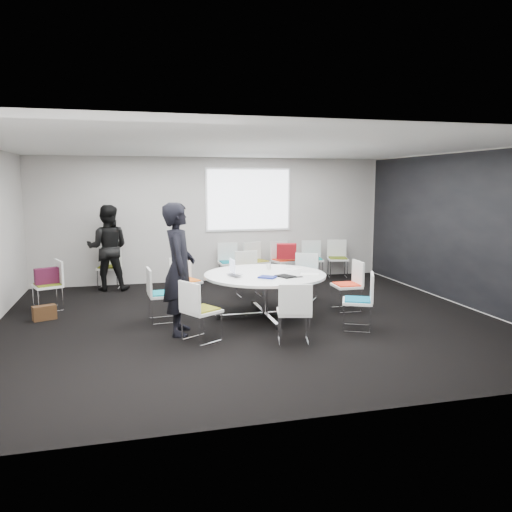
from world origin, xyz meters
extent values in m
cube|color=black|center=(0.00, 0.00, -0.02)|extent=(8.00, 7.00, 0.04)
cube|color=white|center=(0.00, 0.00, 2.82)|extent=(8.00, 7.00, 0.04)
cube|color=#ABA6A1|center=(0.00, 3.52, 1.40)|extent=(8.00, 0.04, 2.80)
cube|color=#ABA6A1|center=(0.00, -3.52, 1.40)|extent=(8.00, 0.04, 2.80)
cube|color=#ABA6A1|center=(4.02, 0.00, 1.40)|extent=(0.04, 7.00, 2.80)
cube|color=black|center=(3.99, 0.00, 1.40)|extent=(0.01, 6.94, 2.74)
cube|color=silver|center=(0.30, 0.17, 0.04)|extent=(0.90, 0.90, 0.08)
cylinder|color=silver|center=(0.30, 0.17, 0.36)|extent=(0.10, 0.10, 0.65)
cylinder|color=white|center=(0.30, 0.17, 0.71)|extent=(2.03, 2.03, 0.04)
cube|color=white|center=(0.80, 3.46, 1.85)|extent=(1.90, 0.03, 1.35)
cube|color=silver|center=(1.79, 0.20, 0.21)|extent=(0.43, 0.43, 0.42)
cube|color=white|center=(1.79, 0.20, 0.44)|extent=(0.45, 0.47, 0.04)
cube|color=red|center=(1.79, 0.20, 0.47)|extent=(0.39, 0.41, 0.03)
cube|color=white|center=(2.00, 0.19, 0.67)|extent=(0.05, 0.46, 0.42)
cube|color=silver|center=(1.33, 1.14, 0.21)|extent=(0.59, 0.59, 0.42)
cube|color=white|center=(1.33, 1.14, 0.44)|extent=(0.63, 0.62, 0.04)
cube|color=#0A657A|center=(1.33, 1.14, 0.47)|extent=(0.55, 0.54, 0.03)
cube|color=white|center=(1.45, 1.31, 0.67)|extent=(0.40, 0.29, 0.42)
cube|color=silver|center=(0.38, 1.69, 0.21)|extent=(0.44, 0.44, 0.42)
cube|color=white|center=(0.38, 1.69, 0.44)|extent=(0.48, 0.46, 0.04)
cube|color=#6C6516|center=(0.38, 1.69, 0.47)|extent=(0.42, 0.40, 0.03)
cube|color=white|center=(0.37, 1.90, 0.67)|extent=(0.46, 0.06, 0.42)
cube|color=silver|center=(-0.90, 1.23, 0.21)|extent=(0.55, 0.55, 0.42)
cube|color=white|center=(-0.90, 1.23, 0.44)|extent=(0.60, 0.59, 0.04)
cube|color=#DB5D14|center=(-0.90, 1.23, 0.47)|extent=(0.52, 0.51, 0.03)
cube|color=white|center=(-0.99, 1.42, 0.67)|extent=(0.44, 0.22, 0.42)
cube|color=silver|center=(-1.39, 0.28, 0.21)|extent=(0.45, 0.45, 0.42)
cube|color=white|center=(-1.39, 0.28, 0.44)|extent=(0.48, 0.50, 0.04)
cube|color=#0C7480|center=(-1.39, 0.28, 0.47)|extent=(0.41, 0.43, 0.03)
cube|color=white|center=(-1.60, 0.26, 0.67)|extent=(0.08, 0.46, 0.42)
cube|color=silver|center=(-0.92, -0.89, 0.21)|extent=(0.58, 0.58, 0.42)
cube|color=white|center=(-0.92, -0.89, 0.44)|extent=(0.61, 0.62, 0.04)
cube|color=olive|center=(-0.92, -0.89, 0.47)|extent=(0.53, 0.54, 0.03)
cube|color=white|center=(-1.10, -1.00, 0.67)|extent=(0.27, 0.41, 0.42)
cube|color=silver|center=(0.32, -1.28, 0.21)|extent=(0.51, 0.51, 0.42)
cube|color=white|center=(0.32, -1.28, 0.44)|extent=(0.55, 0.53, 0.04)
cube|color=#D34213|center=(0.32, -1.28, 0.47)|extent=(0.48, 0.46, 0.03)
cube|color=white|center=(0.27, -1.49, 0.67)|extent=(0.46, 0.14, 0.42)
cube|color=silver|center=(1.47, -0.91, 0.21)|extent=(0.56, 0.56, 0.42)
cube|color=white|center=(1.47, -0.91, 0.44)|extent=(0.59, 0.60, 0.04)
cube|color=#095A7D|center=(1.47, -0.91, 0.47)|extent=(0.51, 0.52, 0.03)
cube|color=white|center=(1.66, -1.00, 0.67)|extent=(0.23, 0.43, 0.42)
cube|color=silver|center=(0.28, 3.15, 0.21)|extent=(0.43, 0.43, 0.42)
cube|color=white|center=(0.28, 3.15, 0.44)|extent=(0.47, 0.45, 0.04)
cube|color=#086675|center=(0.28, 3.15, 0.47)|extent=(0.41, 0.39, 0.03)
cube|color=white|center=(0.28, 3.36, 0.67)|extent=(0.46, 0.05, 0.42)
cube|color=silver|center=(0.92, 3.14, 0.21)|extent=(0.54, 0.54, 0.42)
cube|color=white|center=(0.92, 3.14, 0.44)|extent=(0.58, 0.57, 0.04)
cube|color=olive|center=(0.92, 3.14, 0.47)|extent=(0.50, 0.49, 0.03)
cube|color=white|center=(0.85, 3.33, 0.67)|extent=(0.45, 0.19, 0.42)
cube|color=silver|center=(1.55, 3.13, 0.21)|extent=(0.51, 0.51, 0.42)
cube|color=white|center=(1.55, 3.13, 0.44)|extent=(0.56, 0.54, 0.04)
cube|color=red|center=(1.55, 3.13, 0.47)|extent=(0.48, 0.47, 0.03)
cube|color=white|center=(1.49, 3.34, 0.67)|extent=(0.45, 0.15, 0.42)
cube|color=silver|center=(2.26, 3.13, 0.21)|extent=(0.49, 0.49, 0.42)
cube|color=white|center=(2.26, 3.13, 0.44)|extent=(0.53, 0.52, 0.04)
cube|color=#0A887F|center=(2.26, 3.13, 0.47)|extent=(0.46, 0.45, 0.03)
cube|color=white|center=(2.30, 3.34, 0.67)|extent=(0.46, 0.12, 0.42)
cube|color=silver|center=(2.88, 3.10, 0.21)|extent=(0.51, 0.51, 0.42)
cube|color=white|center=(2.88, 3.10, 0.44)|extent=(0.55, 0.54, 0.04)
cube|color=#5A6917|center=(2.88, 3.10, 0.47)|extent=(0.48, 0.47, 0.03)
cube|color=white|center=(2.94, 3.31, 0.67)|extent=(0.45, 0.15, 0.42)
cube|color=silver|center=(-3.31, 1.48, 0.21)|extent=(0.55, 0.55, 0.42)
cube|color=white|center=(-3.31, 1.48, 0.44)|extent=(0.58, 0.59, 0.04)
cube|color=#5E6915|center=(-3.31, 1.48, 0.47)|extent=(0.50, 0.51, 0.03)
cube|color=white|center=(-3.11, 1.56, 0.67)|extent=(0.20, 0.44, 0.42)
cube|color=silver|center=(-2.33, 3.15, 0.21)|extent=(0.49, 0.49, 0.42)
cube|color=white|center=(-2.33, 3.15, 0.44)|extent=(0.53, 0.51, 0.04)
cube|color=olive|center=(-2.33, 3.15, 0.47)|extent=(0.46, 0.44, 0.03)
cube|color=white|center=(-2.29, 3.36, 0.67)|extent=(0.46, 0.12, 0.42)
imported|color=black|center=(-1.18, -0.44, 0.98)|extent=(0.57, 0.77, 1.95)
imported|color=black|center=(-2.33, 3.00, 0.89)|extent=(0.95, 0.78, 1.79)
imported|color=#333338|center=(-0.21, 0.08, 0.74)|extent=(0.30, 0.36, 0.02)
cube|color=silver|center=(-0.23, 0.33, 0.86)|extent=(0.04, 0.30, 0.22)
cube|color=black|center=(0.55, -0.18, 0.74)|extent=(0.33, 0.37, 0.02)
cube|color=navy|center=(0.24, -0.20, 0.74)|extent=(0.33, 0.32, 0.03)
cube|color=silver|center=(0.89, 0.49, 0.73)|extent=(0.37, 0.34, 0.00)
cube|color=white|center=(1.01, -0.05, 0.73)|extent=(0.36, 0.31, 0.00)
cylinder|color=white|center=(0.48, 0.60, 0.78)|extent=(0.08, 0.08, 0.09)
cube|color=black|center=(0.74, -0.26, 0.73)|extent=(0.15, 0.09, 0.01)
cube|color=#4C142C|center=(-3.31, 1.48, 0.62)|extent=(0.42, 0.28, 0.28)
cube|color=#432815|center=(-3.28, 0.84, 0.12)|extent=(0.39, 0.28, 0.24)
cube|color=#AC151D|center=(1.55, 2.92, 0.70)|extent=(0.47, 0.26, 0.36)
camera|label=1|loc=(-1.86, -7.73, 2.24)|focal=35.00mm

